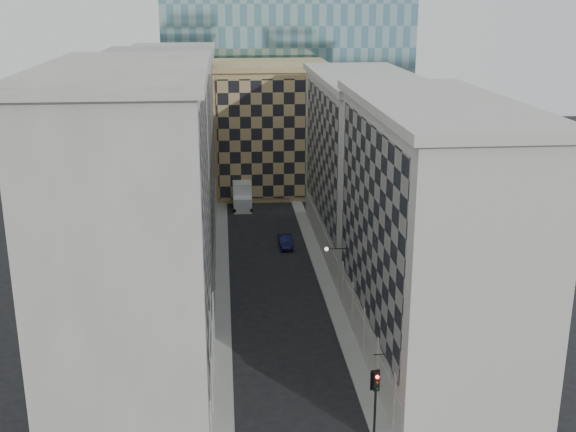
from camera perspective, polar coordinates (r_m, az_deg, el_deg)
sidewalk_west at (r=71.89m, az=-5.22°, el=-5.83°), size 1.50×100.00×0.15m
sidewalk_east at (r=72.57m, az=3.14°, el=-5.56°), size 1.50×100.00×0.15m
bldg_left_a at (r=50.31m, az=-11.94°, el=-2.03°), size 10.80×22.80×23.70m
bldg_left_b at (r=71.49m, az=-9.99°, el=3.35°), size 10.80×22.80×22.70m
bldg_left_c at (r=93.05m, az=-8.93°, el=6.25°), size 10.80×22.80×21.70m
bldg_right_a at (r=56.40m, az=11.16°, el=-1.50°), size 10.80×26.80×20.70m
bldg_right_b at (r=81.82m, az=5.98°, el=4.19°), size 10.80×28.80×19.70m
tan_block at (r=105.99m, az=-1.47°, el=7.00°), size 16.80×14.80×18.80m
church_tower at (r=118.34m, az=-3.01°, el=16.56°), size 7.20×7.20×51.50m
flagpoles_left at (r=46.75m, az=-6.19°, el=-8.33°), size 0.10×6.33×2.33m
bracket_lamp at (r=64.71m, az=3.22°, el=-2.62°), size 1.98×0.36×0.36m
traffic_light at (r=47.76m, az=6.94°, el=-13.58°), size 0.63×0.57×4.99m
box_truck at (r=99.08m, az=-3.63°, el=1.55°), size 2.62×6.31×3.45m
dark_car at (r=83.42m, az=-0.21°, el=-2.02°), size 1.52×4.15×1.36m
shop_sign at (r=51.24m, az=6.99°, el=-11.17°), size 0.80×0.70×0.78m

